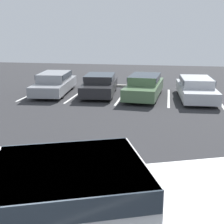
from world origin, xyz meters
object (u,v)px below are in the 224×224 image
(parked_sedan_b, at_px, (100,84))
(parked_sedan_d, at_px, (196,88))
(parked_sedan_c, at_px, (144,85))
(wheel_stop_curb, at_px, (117,86))
(pickup_truck, at_px, (93,217))
(parked_sedan_a, at_px, (54,82))

(parked_sedan_b, xyz_separation_m, parked_sedan_d, (5.44, -0.21, -0.00))
(parked_sedan_d, bearing_deg, parked_sedan_c, -93.75)
(parked_sedan_b, relative_size, wheel_stop_curb, 2.56)
(pickup_truck, height_order, parked_sedan_a, pickup_truck)
(parked_sedan_a, bearing_deg, wheel_stop_curb, 124.81)
(parked_sedan_a, distance_m, parked_sedan_d, 8.19)
(pickup_truck, bearing_deg, parked_sedan_c, 69.37)
(parked_sedan_b, xyz_separation_m, parked_sedan_c, (2.61, -0.20, 0.04))
(parked_sedan_a, relative_size, parked_sedan_d, 1.01)
(parked_sedan_b, height_order, parked_sedan_d, parked_sedan_b)
(parked_sedan_a, distance_m, parked_sedan_b, 2.75)
(parked_sedan_b, bearing_deg, parked_sedan_d, 82.91)
(parked_sedan_b, height_order, wheel_stop_curb, parked_sedan_b)
(parked_sedan_b, xyz_separation_m, wheel_stop_curb, (0.56, 2.74, -0.56))
(parked_sedan_c, height_order, parked_sedan_d, parked_sedan_c)
(parked_sedan_c, bearing_deg, parked_sedan_b, -90.45)
(parked_sedan_d, bearing_deg, parked_sedan_b, -95.77)
(parked_sedan_c, bearing_deg, parked_sedan_a, -87.52)
(parked_sedan_d, height_order, wheel_stop_curb, parked_sedan_d)
(parked_sedan_a, height_order, parked_sedan_c, parked_sedan_c)
(parked_sedan_a, xyz_separation_m, parked_sedan_c, (5.37, -0.14, 0.00))
(parked_sedan_b, distance_m, parked_sedan_c, 2.62)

